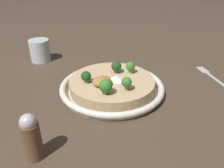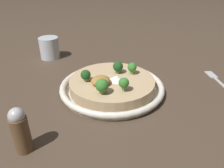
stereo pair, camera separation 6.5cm
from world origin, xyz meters
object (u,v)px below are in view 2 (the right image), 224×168
at_px(broccoli_front_left, 118,67).
at_px(drinking_glass, 49,48).
at_px(broccoli_front_right, 86,75).
at_px(broccoli_back, 124,83).
at_px(fork_utensil, 217,79).
at_px(broccoli_back_right, 102,85).
at_px(risotto_bowl, 112,86).
at_px(broccoli_left, 132,68).
at_px(pepper_shaker, 20,130).

bearing_deg(broccoli_front_left, drinking_glass, -76.92).
bearing_deg(broccoli_front_right, broccoli_front_left, 173.50).
relative_size(broccoli_back, fork_utensil, 0.26).
distance_m(broccoli_back, broccoli_back_right, 0.06).
relative_size(risotto_bowl, broccoli_back, 8.02).
xyz_separation_m(broccoli_back, broccoli_back_right, (0.05, -0.02, 0.00)).
relative_size(broccoli_front_left, broccoli_front_right, 1.08).
bearing_deg(broccoli_left, broccoli_front_left, -45.79).
distance_m(broccoli_front_right, broccoli_back, 0.12).
distance_m(risotto_bowl, broccoli_front_right, 0.09).
height_order(broccoli_back, broccoli_back_right, broccoli_back_right).
distance_m(broccoli_left, broccoli_front_right, 0.15).
distance_m(broccoli_front_left, fork_utensil, 0.34).
bearing_deg(fork_utensil, broccoli_back, 108.53).
height_order(risotto_bowl, broccoli_left, broccoli_left).
relative_size(broccoli_back_right, drinking_glass, 0.50).
distance_m(broccoli_front_left, drinking_glass, 0.36).
relative_size(broccoli_front_right, pepper_shaker, 0.34).
bearing_deg(pepper_shaker, fork_utensil, 173.56).
xyz_separation_m(broccoli_front_left, broccoli_front_right, (0.11, -0.01, -0.00)).
height_order(fork_utensil, pepper_shaker, pepper_shaker).
height_order(risotto_bowl, broccoli_back, broccoli_back).
relative_size(broccoli_left, broccoli_front_left, 0.97).
xyz_separation_m(broccoli_front_right, broccoli_back_right, (0.00, 0.09, 0.00)).
distance_m(broccoli_left, drinking_glass, 0.39).
relative_size(broccoli_left, pepper_shaker, 0.36).
height_order(risotto_bowl, fork_utensil, risotto_bowl).
bearing_deg(drinking_glass, fork_utensil, 124.76).
xyz_separation_m(fork_utensil, pepper_shaker, (0.61, -0.07, 0.05)).
xyz_separation_m(broccoli_left, broccoli_front_left, (0.03, -0.03, 0.00)).
xyz_separation_m(broccoli_back, fork_utensil, (-0.34, 0.08, -0.06)).
bearing_deg(broccoli_back_right, broccoli_front_right, -91.27).
distance_m(broccoli_front_right, fork_utensil, 0.44).
height_order(broccoli_left, broccoli_back, broccoli_back).
relative_size(broccoli_left, broccoli_back, 0.95).
xyz_separation_m(risotto_bowl, broccoli_left, (-0.07, 0.01, 0.04)).
xyz_separation_m(broccoli_back_right, fork_utensil, (-0.39, 0.10, -0.06)).
bearing_deg(broccoli_back, risotto_bowl, -102.18).
height_order(broccoli_front_right, fork_utensil, broccoli_front_right).
bearing_deg(fork_utensil, broccoli_front_left, 89.76).
bearing_deg(pepper_shaker, broccoli_back, -177.78).
bearing_deg(drinking_glass, broccoli_left, 106.37).
relative_size(risotto_bowl, pepper_shaker, 3.02).
bearing_deg(broccoli_front_right, fork_utensil, 154.22).
relative_size(broccoli_back_right, pepper_shaker, 0.41).
bearing_deg(drinking_glass, broccoli_back_right, 85.94).
bearing_deg(broccoli_front_left, fork_utensil, 148.01).
xyz_separation_m(risotto_bowl, broccoli_back, (0.02, 0.07, 0.05)).
xyz_separation_m(broccoli_back, drinking_glass, (0.02, -0.44, -0.02)).
height_order(broccoli_front_right, broccoli_back, broccoli_back).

